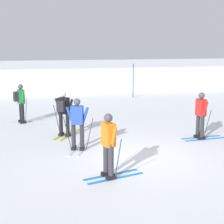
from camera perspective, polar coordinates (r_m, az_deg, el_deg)
The scene contains 8 objects.
ground_plane at distance 10.41m, azimuth 3.83°, elevation -7.64°, with size 120.00×120.00×0.00m, color white.
far_snow_ridge at distance 27.93m, azimuth -6.77°, elevation 6.24°, with size 80.00×9.24×1.70m, color white.
skier_blue at distance 10.87m, azimuth -5.86°, elevation -1.83°, with size 0.95×1.63×1.71m.
skier_red at distance 12.49m, azimuth 14.82°, elevation -0.39°, with size 1.63×1.00×1.71m.
skier_orange at distance 8.58m, azimuth -0.56°, elevation -5.43°, with size 1.64×0.97×1.71m.
skier_green at distance 15.01m, azimuth -15.22°, elevation 1.72°, with size 1.64×0.97×1.71m.
skier_black at distance 12.51m, azimuth -8.20°, elevation 0.08°, with size 1.17×1.55×1.71m.
trail_marker_pole at distance 21.51m, azimuth 3.60°, elevation 5.29°, with size 0.06×0.06×2.14m, color #1E56AD.
Camera 1 is at (-2.80, -9.42, 3.43)m, focal length 53.95 mm.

